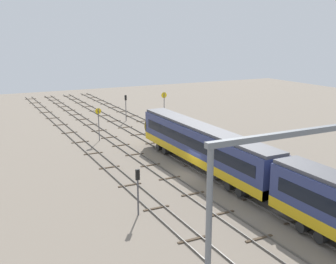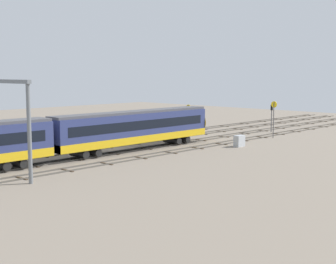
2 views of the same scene
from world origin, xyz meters
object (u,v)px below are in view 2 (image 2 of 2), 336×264
object	(u,v)px
speed_sign_mid_trackside	(274,114)
relay_cabinet	(239,141)
speed_sign_near_foreground	(188,115)
signal_light_trackside_departure	(35,128)
signal_light_trackside_approach	(272,114)

from	to	relation	value
speed_sign_mid_trackside	relay_cabinet	world-z (taller)	speed_sign_mid_trackside
speed_sign_mid_trackside	speed_sign_near_foreground	bearing A→B (deg)	111.05
relay_cabinet	speed_sign_near_foreground	bearing A→B (deg)	67.52
speed_sign_mid_trackside	signal_light_trackside_departure	size ratio (longest dim) A/B	1.38
signal_light_trackside_departure	speed_sign_near_foreground	bearing A→B (deg)	-10.29
speed_sign_near_foreground	relay_cabinet	bearing A→B (deg)	-112.48
speed_sign_near_foreground	signal_light_trackside_approach	size ratio (longest dim) A/B	1.05
speed_sign_mid_trackside	relay_cabinet	size ratio (longest dim) A/B	3.55
speed_sign_mid_trackside	signal_light_trackside_departure	bearing A→B (deg)	150.02
speed_sign_near_foreground	signal_light_trackside_approach	distance (m)	13.98
speed_sign_near_foreground	signal_light_trackside_departure	world-z (taller)	speed_sign_near_foreground
signal_light_trackside_approach	relay_cabinet	world-z (taller)	signal_light_trackside_approach
speed_sign_near_foreground	speed_sign_mid_trackside	bearing A→B (deg)	-68.95
signal_light_trackside_approach	speed_sign_mid_trackside	bearing A→B (deg)	-146.19
relay_cabinet	signal_light_trackside_approach	bearing A→B (deg)	18.35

